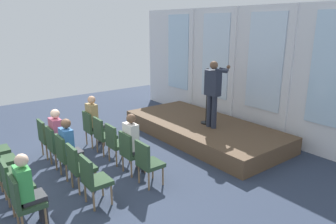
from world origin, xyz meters
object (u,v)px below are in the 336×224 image
at_px(chair_r0_c0, 92,127).
at_px(audience_r2_c4, 28,187).
at_px(chair_r0_c3, 130,150).
at_px(chair_r0_c4, 147,161).
at_px(speaker, 213,90).
at_px(chair_r2_c4, 24,200).
at_px(chair_r2_c2, 6,169).
at_px(chair_r1_c2, 66,154).
at_px(mic_stand, 206,112).
at_px(chair_r1_c0, 47,136).
at_px(chair_r1_c4, 93,178).
at_px(audience_r0_c3, 133,140).
at_px(audience_r0_c0, 94,118).
at_px(chair_r0_c2, 116,141).
at_px(chair_r2_c3, 14,183).
at_px(chair_r1_c1, 56,144).
at_px(audience_r1_c2, 70,145).
at_px(chair_r0_c1, 103,134).
at_px(audience_r1_c1, 59,135).
at_px(chair_r1_c3, 79,165).

distance_m(chair_r0_c0, audience_r2_c4, 3.43).
distance_m(chair_r0_c3, chair_r0_c4, 0.66).
height_order(speaker, chair_r2_c4, speaker).
bearing_deg(chair_r2_c2, chair_r1_c2, 90.00).
distance_m(mic_stand, chair_r1_c0, 4.18).
height_order(chair_r0_c4, chair_r1_c4, same).
height_order(chair_r0_c0, chair_r0_c3, same).
distance_m(chair_r0_c0, audience_r0_c3, 1.98).
relative_size(audience_r0_c0, chair_r1_c2, 1.44).
distance_m(chair_r1_c0, chair_r2_c2, 1.74).
bearing_deg(chair_r2_c4, chair_r0_c2, 119.80).
bearing_deg(chair_r1_c2, chair_r2_c3, -60.20).
bearing_deg(audience_r2_c4, chair_r1_c1, 151.66).
xyz_separation_m(audience_r1_c2, chair_r2_c3, (0.66, -1.23, -0.18)).
bearing_deg(speaker, chair_r1_c0, -114.39).
bearing_deg(audience_r2_c4, chair_r2_c2, -176.36).
relative_size(chair_r0_c1, chair_r2_c3, 1.00).
distance_m(chair_r0_c3, audience_r0_c3, 0.22).
relative_size(mic_stand, audience_r1_c2, 1.21).
xyz_separation_m(audience_r0_c3, chair_r1_c4, (0.66, -1.23, -0.21)).
bearing_deg(chair_r0_c4, chair_r0_c1, 180.00).
height_order(audience_r1_c1, chair_r2_c2, audience_r1_c1).
bearing_deg(chair_r1_c4, speaker, 103.10).
distance_m(audience_r1_c2, chair_r1_c3, 0.69).
height_order(speaker, audience_r2_c4, speaker).
relative_size(chair_r1_c0, chair_r2_c2, 1.00).
bearing_deg(audience_r2_c4, chair_r0_c3, 106.55).
height_order(chair_r0_c0, audience_r1_c2, audience_r1_c2).
xyz_separation_m(chair_r0_c3, audience_r1_c1, (-1.31, -1.07, 0.21)).
relative_size(chair_r0_c4, chair_r1_c3, 1.00).
bearing_deg(chair_r0_c0, speaker, 57.09).
bearing_deg(chair_r0_c0, chair_r0_c2, 0.00).
xyz_separation_m(speaker, audience_r1_c1, (-1.08, -3.74, -0.73)).
height_order(chair_r1_c2, chair_r2_c3, same).
distance_m(chair_r0_c3, audience_r1_c1, 1.70).
bearing_deg(chair_r1_c3, chair_r0_c1, 138.88).
relative_size(chair_r1_c2, audience_r1_c2, 0.73).
bearing_deg(chair_r2_c2, speaker, 85.15).
distance_m(speaker, chair_r2_c4, 5.14).
height_order(chair_r0_c1, audience_r1_c2, audience_r1_c2).
distance_m(chair_r0_c2, chair_r2_c2, 2.29).
bearing_deg(audience_r1_c2, chair_r0_c4, 38.99).
bearing_deg(audience_r1_c2, mic_stand, 88.70).
xyz_separation_m(speaker, mic_stand, (-0.33, 0.11, -0.70)).
distance_m(speaker, mic_stand, 0.78).
relative_size(chair_r0_c1, chair_r1_c1, 1.00).
bearing_deg(audience_r2_c4, chair_r0_c4, 90.00).
xyz_separation_m(mic_stand, audience_r1_c1, (-0.74, -3.85, -0.03)).
relative_size(audience_r0_c0, chair_r2_c4, 1.44).
bearing_deg(chair_r1_c2, audience_r1_c1, 173.02).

